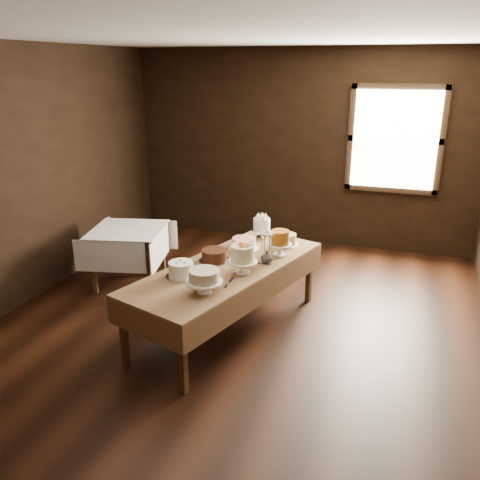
% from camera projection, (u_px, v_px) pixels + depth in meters
% --- Properties ---
extents(floor, '(5.00, 6.00, 0.01)m').
position_uv_depth(floor, '(234.00, 336.00, 4.94)').
color(floor, black).
rests_on(floor, ground).
extents(ceiling, '(5.00, 6.00, 0.01)m').
position_uv_depth(ceiling, '(232.00, 33.00, 4.00)').
color(ceiling, beige).
rests_on(ceiling, wall_back).
extents(wall_back, '(5.00, 0.02, 2.80)m').
position_uv_depth(wall_back, '(300.00, 149.00, 7.16)').
color(wall_back, black).
rests_on(wall_back, ground).
extents(wall_left, '(0.02, 6.00, 2.80)m').
position_uv_depth(wall_left, '(9.00, 181.00, 5.21)').
color(wall_left, black).
rests_on(wall_left, ground).
extents(window, '(1.10, 0.05, 1.30)m').
position_uv_depth(window, '(395.00, 140.00, 6.65)').
color(window, '#FFEABF').
rests_on(window, wall_back).
extents(display_table, '(1.54, 2.41, 0.70)m').
position_uv_depth(display_table, '(227.00, 271.00, 4.86)').
color(display_table, '#402B17').
rests_on(display_table, ground).
extents(side_table, '(1.00, 1.00, 0.70)m').
position_uv_depth(side_table, '(128.00, 235.00, 5.94)').
color(side_table, '#402B17').
rests_on(side_table, ground).
extents(cake_meringue, '(0.27, 0.27, 0.24)m').
position_uv_depth(cake_meringue, '(262.00, 229.00, 5.59)').
color(cake_meringue, silver).
rests_on(cake_meringue, display_table).
extents(cake_speckled, '(0.29, 0.29, 0.13)m').
position_uv_depth(cake_speckled, '(286.00, 240.00, 5.38)').
color(cake_speckled, white).
rests_on(cake_speckled, display_table).
extents(cake_lattice, '(0.35, 0.35, 0.12)m').
position_uv_depth(cake_lattice, '(244.00, 244.00, 5.26)').
color(cake_lattice, white).
rests_on(cake_lattice, display_table).
extents(cake_caramel, '(0.26, 0.26, 0.28)m').
position_uv_depth(cake_caramel, '(280.00, 245.00, 5.06)').
color(cake_caramel, white).
rests_on(cake_caramel, display_table).
extents(cake_chocolate, '(0.36, 0.36, 0.12)m').
position_uv_depth(cake_chocolate, '(214.00, 256.00, 4.94)').
color(cake_chocolate, silver).
rests_on(cake_chocolate, display_table).
extents(cake_flowers, '(0.31, 0.31, 0.29)m').
position_uv_depth(cake_flowers, '(243.00, 261.00, 4.64)').
color(cake_flowers, white).
rests_on(cake_flowers, display_table).
extents(cake_swirl, '(0.29, 0.29, 0.15)m').
position_uv_depth(cake_swirl, '(181.00, 270.00, 4.57)').
color(cake_swirl, silver).
rests_on(cake_swirl, display_table).
extents(cake_cream, '(0.33, 0.33, 0.23)m').
position_uv_depth(cake_cream, '(204.00, 282.00, 4.24)').
color(cake_cream, white).
rests_on(cake_cream, display_table).
extents(cake_server_a, '(0.24, 0.05, 0.01)m').
position_uv_depth(cake_server_a, '(209.00, 275.00, 4.62)').
color(cake_server_a, silver).
rests_on(cake_server_a, display_table).
extents(cake_server_b, '(0.03, 0.24, 0.01)m').
position_uv_depth(cake_server_b, '(227.00, 285.00, 4.42)').
color(cake_server_b, silver).
rests_on(cake_server_b, display_table).
extents(cake_server_c, '(0.05, 0.24, 0.01)m').
position_uv_depth(cake_server_c, '(239.00, 258.00, 5.04)').
color(cake_server_c, silver).
rests_on(cake_server_c, display_table).
extents(cake_server_d, '(0.24, 0.04, 0.01)m').
position_uv_depth(cake_server_d, '(267.00, 264.00, 4.87)').
color(cake_server_d, silver).
rests_on(cake_server_d, display_table).
extents(cake_server_e, '(0.18, 0.20, 0.01)m').
position_uv_depth(cake_server_e, '(193.00, 268.00, 4.79)').
color(cake_server_e, silver).
rests_on(cake_server_e, display_table).
extents(flower_vase, '(0.15, 0.15, 0.13)m').
position_uv_depth(flower_vase, '(267.00, 257.00, 4.90)').
color(flower_vase, '#2D2823').
rests_on(flower_vase, display_table).
extents(flower_bouquet, '(0.14, 0.14, 0.20)m').
position_uv_depth(flower_bouquet, '(267.00, 240.00, 4.83)').
color(flower_bouquet, white).
rests_on(flower_bouquet, flower_vase).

